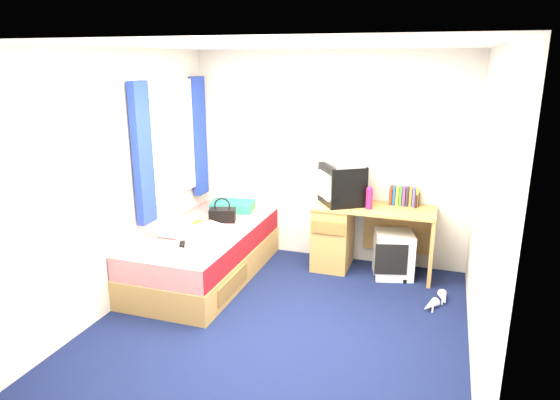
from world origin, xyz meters
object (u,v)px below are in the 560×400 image
(crt_tv, at_px, (342,184))
(magazine, at_px, (201,225))
(pink_water_bottle, at_px, (369,199))
(aerosol_can, at_px, (369,197))
(picture_frame, at_px, (417,201))
(towel, at_px, (210,231))
(colour_swatch_fan, at_px, (182,249))
(bed, at_px, (205,253))
(water_bottle, at_px, (168,235))
(vcr, at_px, (343,161))
(desk, at_px, (349,234))
(white_heels, at_px, (437,302))
(remote_control, at_px, (182,244))
(handbag, at_px, (222,215))
(pillow, at_px, (232,206))
(storage_cube, at_px, (393,254))

(crt_tv, height_order, magazine, crt_tv)
(pink_water_bottle, xyz_separation_m, aerosol_can, (-0.02, 0.12, -0.02))
(picture_frame, height_order, towel, picture_frame)
(colour_swatch_fan, bearing_deg, bed, 96.57)
(bed, height_order, water_bottle, water_bottle)
(bed, height_order, vcr, vcr)
(towel, distance_m, colour_swatch_fan, 0.44)
(desk, distance_m, pink_water_bottle, 0.52)
(desk, relative_size, white_heels, 2.99)
(bed, distance_m, pink_water_bottle, 1.86)
(magazine, relative_size, water_bottle, 1.40)
(picture_frame, bearing_deg, desk, -157.83)
(white_heels, bearing_deg, picture_frame, 110.59)
(picture_frame, bearing_deg, remote_control, -136.01)
(aerosol_can, relative_size, colour_swatch_fan, 0.86)
(handbag, bearing_deg, white_heels, -23.58)
(crt_tv, relative_size, towel, 1.78)
(bed, bearing_deg, desk, 27.42)
(handbag, distance_m, magazine, 0.28)
(bed, xyz_separation_m, remote_control, (0.01, -0.48, 0.28))
(pillow, bearing_deg, colour_swatch_fan, -87.31)
(bed, relative_size, towel, 6.00)
(storage_cube, distance_m, vcr, 1.16)
(storage_cube, xyz_separation_m, colour_swatch_fan, (-1.86, -1.28, 0.30))
(pillow, bearing_deg, magazine, -98.49)
(storage_cube, distance_m, crt_tv, 0.95)
(picture_frame, distance_m, aerosol_can, 0.52)
(bed, height_order, pink_water_bottle, pink_water_bottle)
(desk, relative_size, colour_swatch_fan, 5.91)
(pink_water_bottle, relative_size, handbag, 0.68)
(water_bottle, bearing_deg, colour_swatch_fan, -39.24)
(handbag, relative_size, magazine, 1.16)
(water_bottle, distance_m, remote_control, 0.26)
(water_bottle, bearing_deg, storage_cube, 25.66)
(storage_cube, height_order, towel, towel)
(storage_cube, distance_m, water_bottle, 2.41)
(aerosol_can, xyz_separation_m, water_bottle, (-1.85, -1.11, -0.27))
(desk, xyz_separation_m, aerosol_can, (0.20, 0.01, 0.44))
(magazine, bearing_deg, aerosol_can, 20.73)
(desk, height_order, crt_tv, crt_tv)
(vcr, xyz_separation_m, handbag, (-1.26, -0.42, -0.61))
(pillow, distance_m, aerosol_can, 1.64)
(pillow, relative_size, handbag, 1.53)
(pink_water_bottle, xyz_separation_m, water_bottle, (-1.87, -0.99, -0.29))
(pink_water_bottle, height_order, aerosol_can, pink_water_bottle)
(white_heels, bearing_deg, colour_swatch_fan, -163.47)
(desk, xyz_separation_m, vcr, (-0.09, 0.00, 0.83))
(bed, bearing_deg, storage_cube, 19.26)
(pillow, bearing_deg, storage_cube, -1.71)
(pillow, bearing_deg, aerosol_can, 0.65)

